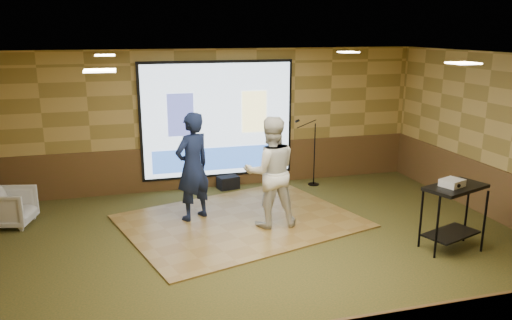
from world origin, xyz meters
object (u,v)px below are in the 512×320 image
object	(u,v)px
banquet_chair	(11,207)
player_right	(271,172)
projector	(452,183)
player_left	(193,167)
mic_stand	(312,164)
av_table	(454,204)
dance_floor	(241,221)
duffel_bag	(228,182)
projector_screen	(218,121)

from	to	relation	value
banquet_chair	player_right	bearing A→B (deg)	-93.06
player_right	projector	distance (m)	2.93
player_left	banquet_chair	size ratio (longest dim) A/B	2.67
projector	mic_stand	size ratio (longest dim) A/B	0.22
player_left	av_table	xyz separation A→B (m)	(3.72, -2.35, -0.25)
av_table	banquet_chair	distance (m)	7.50
dance_floor	duffel_bag	distance (m)	1.99
av_table	mic_stand	size ratio (longest dim) A/B	0.70
dance_floor	av_table	distance (m)	3.63
mic_stand	banquet_chair	bearing A→B (deg)	-171.85
dance_floor	player_left	world-z (taller)	player_left
player_left	mic_stand	size ratio (longest dim) A/B	1.30
player_right	av_table	world-z (taller)	player_right
av_table	duffel_bag	distance (m)	4.87
projector_screen	av_table	xyz separation A→B (m)	(2.89, -4.18, -0.72)
banquet_chair	dance_floor	bearing A→B (deg)	-90.25
av_table	mic_stand	bearing A→B (deg)	102.97
dance_floor	player_left	distance (m)	1.31
projector_screen	av_table	distance (m)	5.13
av_table	mic_stand	xyz separation A→B (m)	(-0.87, 3.76, -0.26)
player_right	player_left	bearing A→B (deg)	-24.41
projector_screen	duffel_bag	xyz separation A→B (m)	(0.16, -0.19, -1.34)
projector_screen	player_right	bearing A→B (deg)	-80.59
mic_stand	banquet_chair	size ratio (longest dim) A/B	2.06
dance_floor	mic_stand	distance (m)	2.74
player_right	av_table	distance (m)	3.00
player_left	player_right	distance (m)	1.42
banquet_chair	duffel_bag	size ratio (longest dim) A/B	1.66
projector_screen	projector	distance (m)	5.05
projector_screen	player_left	xyz separation A→B (m)	(-0.84, -1.83, -0.47)
player_right	mic_stand	size ratio (longest dim) A/B	1.29
projector_screen	dance_floor	xyz separation A→B (m)	(-0.04, -2.16, -1.46)
player_right	projector	size ratio (longest dim) A/B	5.90
projector	player_left	bearing A→B (deg)	125.52
projector_screen	mic_stand	distance (m)	2.28
mic_stand	player_left	bearing A→B (deg)	-153.25
player_right	banquet_chair	bearing A→B (deg)	-12.23
dance_floor	mic_stand	xyz separation A→B (m)	(2.06, 1.74, 0.48)
player_right	av_table	size ratio (longest dim) A/B	1.84
projector	banquet_chair	xyz separation A→B (m)	(-6.81, 2.95, -0.78)
banquet_chair	mic_stand	bearing A→B (deg)	-69.34
dance_floor	projector	size ratio (longest dim) A/B	12.11
dance_floor	player_right	xyz separation A→B (m)	(0.46, -0.34, 0.98)
dance_floor	player_left	bearing A→B (deg)	157.28
duffel_bag	av_table	bearing A→B (deg)	-55.70
projector_screen	projector	world-z (taller)	projector_screen
projector_screen	av_table	world-z (taller)	projector_screen
dance_floor	duffel_bag	size ratio (longest dim) A/B	9.01
projector_screen	av_table	size ratio (longest dim) A/B	3.15
banquet_chair	duffel_bag	xyz separation A→B (m)	(4.16, 1.05, -0.20)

